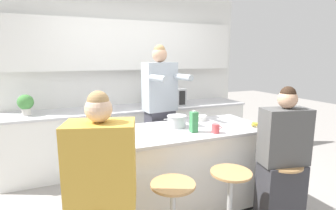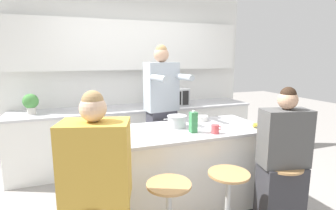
{
  "view_description": "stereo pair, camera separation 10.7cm",
  "coord_description": "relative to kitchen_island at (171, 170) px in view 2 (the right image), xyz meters",
  "views": [
    {
      "loc": [
        -1.04,
        -2.41,
        1.64
      ],
      "look_at": [
        0.0,
        0.08,
        1.15
      ],
      "focal_mm": 28.0,
      "sensor_mm": 36.0,
      "label": 1
    },
    {
      "loc": [
        -0.94,
        -2.44,
        1.64
      ],
      "look_at": [
        0.0,
        0.08,
        1.15
      ],
      "focal_mm": 28.0,
      "sensor_mm": 36.0,
      "label": 2
    }
  ],
  "objects": [
    {
      "name": "ground_plane",
      "position": [
        0.0,
        0.0,
        -0.46
      ],
      "size": [
        16.0,
        16.0,
        0.0
      ],
      "primitive_type": "plane",
      "color": "gray"
    },
    {
      "name": "bar_stool_center_right",
      "position": [
        0.27,
        -0.67,
        -0.1
      ],
      "size": [
        0.38,
        0.38,
        0.68
      ],
      "color": "tan",
      "rests_on": "ground_plane"
    },
    {
      "name": "person_seated_near",
      "position": [
        0.82,
        -0.71,
        0.17
      ],
      "size": [
        0.46,
        0.34,
        1.39
      ],
      "rotation": [
        0.0,
        0.0,
        -0.22
      ],
      "color": "#333338",
      "rests_on": "ground_plane"
    },
    {
      "name": "person_cooking",
      "position": [
        0.11,
        0.59,
        0.44
      ],
      "size": [
        0.46,
        0.59,
        1.8
      ],
      "rotation": [
        0.0,
        0.0,
        0.13
      ],
      "color": "#383842",
      "rests_on": "ground_plane"
    },
    {
      "name": "back_counter",
      "position": [
        0.0,
        1.43,
        -0.01
      ],
      "size": [
        3.64,
        0.68,
        0.89
      ],
      "color": "white",
      "rests_on": "ground_plane"
    },
    {
      "name": "fruit_bowl",
      "position": [
        0.48,
        0.27,
        0.48
      ],
      "size": [
        0.18,
        0.18,
        0.06
      ],
      "color": "white",
      "rests_on": "kitchen_island"
    },
    {
      "name": "banana_bunch",
      "position": [
        0.9,
        -0.23,
        0.47
      ],
      "size": [
        0.16,
        0.11,
        0.05
      ],
      "color": "yellow",
      "rests_on": "kitchen_island"
    },
    {
      "name": "juice_carton",
      "position": [
        0.18,
        -0.16,
        0.55
      ],
      "size": [
        0.07,
        0.07,
        0.22
      ],
      "color": "#38844C",
      "rests_on": "kitchen_island"
    },
    {
      "name": "bar_stool_rightmost",
      "position": [
        0.82,
        -0.71,
        -0.1
      ],
      "size": [
        0.38,
        0.38,
        0.68
      ],
      "color": "tan",
      "rests_on": "ground_plane"
    },
    {
      "name": "person_wrapped_blanket",
      "position": [
        -0.81,
        -0.71,
        0.22
      ],
      "size": [
        0.52,
        0.41,
        1.43
      ],
      "rotation": [
        0.0,
        0.0,
        -0.3
      ],
      "color": "gold",
      "rests_on": "ground_plane"
    },
    {
      "name": "potted_plant",
      "position": [
        -1.46,
        1.43,
        0.59
      ],
      "size": [
        0.2,
        0.2,
        0.28
      ],
      "color": "beige",
      "rests_on": "back_counter"
    },
    {
      "name": "wall_back",
      "position": [
        0.0,
        1.76,
        1.09
      ],
      "size": [
        3.93,
        0.22,
        2.7
      ],
      "color": "silver",
      "rests_on": "ground_plane"
    },
    {
      "name": "mixing_bowl_steel",
      "position": [
        -0.78,
        0.06,
        0.47
      ],
      "size": [
        0.17,
        0.17,
        0.06
      ],
      "color": "#B7BABC",
      "rests_on": "kitchen_island"
    },
    {
      "name": "cooking_pot",
      "position": [
        0.1,
        0.08,
        0.51
      ],
      "size": [
        0.3,
        0.21,
        0.13
      ],
      "color": "#B7BABC",
      "rests_on": "kitchen_island"
    },
    {
      "name": "kitchen_island",
      "position": [
        0.0,
        0.0,
        0.0
      ],
      "size": [
        2.05,
        0.81,
        0.9
      ],
      "color": "black",
      "rests_on": "ground_plane"
    },
    {
      "name": "coffee_cup_near",
      "position": [
        0.37,
        -0.27,
        0.49
      ],
      "size": [
        0.11,
        0.08,
        0.09
      ],
      "color": "#DB4C51",
      "rests_on": "kitchen_island"
    },
    {
      "name": "microwave",
      "position": [
        0.51,
        1.39,
        0.57
      ],
      "size": [
        0.55,
        0.38,
        0.27
      ],
      "color": "#B2B5B7",
      "rests_on": "back_counter"
    }
  ]
}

